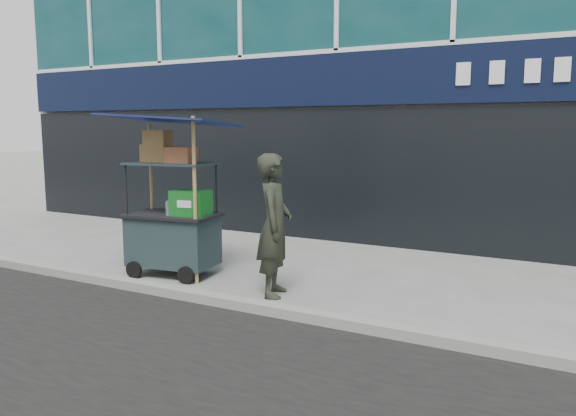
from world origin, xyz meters
The scene contains 4 objects.
ground centered at (0.00, 0.00, 0.00)m, with size 80.00×80.00×0.00m, color slate.
curb centered at (0.00, -0.20, 0.06)m, with size 80.00×0.18×0.12m, color gray.
vendor_cart centered at (-1.02, 0.64, 0.79)m, with size 1.82×1.39×2.26m.
vendor_man centered at (0.70, 0.47, 0.88)m, with size 0.64×0.42×1.76m, color #262A1E.
Camera 1 is at (4.08, -5.39, 2.06)m, focal length 35.00 mm.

